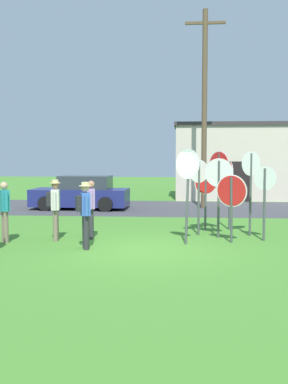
{
  "coord_description": "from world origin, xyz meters",
  "views": [
    {
      "loc": [
        1.05,
        -11.67,
        2.42
      ],
      "look_at": [
        -0.14,
        2.47,
        1.3
      ],
      "focal_mm": 43.47,
      "sensor_mm": 36.0,
      "label": 1
    }
  ],
  "objects_px": {
    "stop_sign_leaning_right": "(219,183)",
    "stop_sign_low_front": "(206,191)",
    "parked_car_on_street": "(82,194)",
    "stop_sign_rear_right": "(232,197)",
    "stop_sign_rear_left": "(219,176)",
    "stop_sign_center_cluster": "(251,178)",
    "utility_pole": "(204,106)",
    "stop_sign_tallest": "(265,191)",
    "person_with_sunhat": "(90,205)",
    "stop_sign_nearest": "(188,179)",
    "person_in_blue": "(4,208)",
    "person_on_left": "(85,210)",
    "stop_sign_leaning_left": "(199,184)",
    "person_near_signs": "(55,205)",
    "stop_sign_far_back": "(230,183)"
  },
  "relations": [
    {
      "from": "stop_sign_rear_right",
      "to": "person_with_sunhat",
      "type": "distance_m",
      "value": 4.04
    },
    {
      "from": "stop_sign_rear_left",
      "to": "person_on_left",
      "type": "xyz_separation_m",
      "value": [
        -3.64,
        -2.95,
        -0.77
      ]
    },
    {
      "from": "person_on_left",
      "to": "person_with_sunhat",
      "type": "relative_size",
      "value": 1.03
    },
    {
      "from": "stop_sign_rear_left",
      "to": "person_in_blue",
      "type": "bearing_deg",
      "value": -160.09
    },
    {
      "from": "stop_sign_tallest",
      "to": "person_with_sunhat",
      "type": "bearing_deg",
      "value": -179.24
    },
    {
      "from": "utility_pole",
      "to": "parked_car_on_street",
      "type": "height_order",
      "value": "utility_pole"
    },
    {
      "from": "utility_pole",
      "to": "stop_sign_nearest",
      "type": "distance_m",
      "value": 9.2
    },
    {
      "from": "stop_sign_rear_right",
      "to": "stop_sign_leaning_right",
      "type": "xyz_separation_m",
      "value": [
        -0.29,
        0.83,
        0.33
      ]
    },
    {
      "from": "parked_car_on_street",
      "to": "stop_sign_rear_right",
      "type": "bearing_deg",
      "value": -52.54
    },
    {
      "from": "stop_sign_rear_right",
      "to": "stop_sign_nearest",
      "type": "relative_size",
      "value": 0.73
    },
    {
      "from": "utility_pole",
      "to": "stop_sign_tallest",
      "type": "height_order",
      "value": "utility_pole"
    },
    {
      "from": "utility_pole",
      "to": "stop_sign_rear_left",
      "type": "height_order",
      "value": "utility_pole"
    },
    {
      "from": "stop_sign_center_cluster",
      "to": "person_near_signs",
      "type": "bearing_deg",
      "value": -167.51
    },
    {
      "from": "stop_sign_nearest",
      "to": "utility_pole",
      "type": "bearing_deg",
      "value": 84.6
    },
    {
      "from": "stop_sign_center_cluster",
      "to": "parked_car_on_street",
      "type": "bearing_deg",
      "value": 135.37
    },
    {
      "from": "stop_sign_leaning_right",
      "to": "stop_sign_low_front",
      "type": "bearing_deg",
      "value": 104.79
    },
    {
      "from": "parked_car_on_street",
      "to": "stop_sign_far_back",
      "type": "distance_m",
      "value": 8.16
    },
    {
      "from": "utility_pole",
      "to": "stop_sign_center_cluster",
      "type": "bearing_deg",
      "value": -81.58
    },
    {
      "from": "person_on_left",
      "to": "stop_sign_leaning_left",
      "type": "bearing_deg",
      "value": 38.46
    },
    {
      "from": "stop_sign_tallest",
      "to": "stop_sign_low_front",
      "type": "bearing_deg",
      "value": 133.86
    },
    {
      "from": "stop_sign_tallest",
      "to": "stop_sign_rear_left",
      "type": "bearing_deg",
      "value": 130.96
    },
    {
      "from": "utility_pole",
      "to": "parked_car_on_street",
      "type": "bearing_deg",
      "value": -172.25
    },
    {
      "from": "stop_sign_far_back",
      "to": "stop_sign_low_front",
      "type": "bearing_deg",
      "value": -160.69
    },
    {
      "from": "person_with_sunhat",
      "to": "utility_pole",
      "type": "bearing_deg",
      "value": 65.92
    },
    {
      "from": "stop_sign_nearest",
      "to": "stop_sign_leaning_right",
      "type": "height_order",
      "value": "stop_sign_nearest"
    },
    {
      "from": "parked_car_on_street",
      "to": "stop_sign_tallest",
      "type": "bearing_deg",
      "value": -46.71
    },
    {
      "from": "utility_pole",
      "to": "stop_sign_rear_right",
      "type": "bearing_deg",
      "value": -87.36
    },
    {
      "from": "stop_sign_rear_left",
      "to": "stop_sign_leaning_right",
      "type": "distance_m",
      "value": 0.96
    },
    {
      "from": "stop_sign_rear_right",
      "to": "stop_sign_rear_left",
      "type": "height_order",
      "value": "stop_sign_rear_left"
    },
    {
      "from": "parked_car_on_street",
      "to": "stop_sign_rear_left",
      "type": "height_order",
      "value": "stop_sign_rear_left"
    },
    {
      "from": "parked_car_on_street",
      "to": "utility_pole",
      "type": "bearing_deg",
      "value": 7.75
    },
    {
      "from": "stop_sign_leaning_right",
      "to": "stop_sign_tallest",
      "type": "xyz_separation_m",
      "value": [
        1.25,
        -0.42,
        -0.19
      ]
    },
    {
      "from": "stop_sign_leaning_left",
      "to": "stop_sign_rear_left",
      "type": "bearing_deg",
      "value": 41.32
    },
    {
      "from": "stop_sign_rear_left",
      "to": "stop_sign_low_front",
      "type": "bearing_deg",
      "value": 144.83
    },
    {
      "from": "stop_sign_center_cluster",
      "to": "person_with_sunhat",
      "type": "relative_size",
      "value": 1.51
    },
    {
      "from": "person_in_blue",
      "to": "utility_pole",
      "type": "bearing_deg",
      "value": 56.41
    },
    {
      "from": "stop_sign_leaning_left",
      "to": "stop_sign_far_back",
      "type": "bearing_deg",
      "value": 47.12
    },
    {
      "from": "person_on_left",
      "to": "stop_sign_nearest",
      "type": "bearing_deg",
      "value": 19.02
    },
    {
      "from": "stop_sign_leaning_left",
      "to": "person_near_signs",
      "type": "relative_size",
      "value": 1.32
    },
    {
      "from": "utility_pole",
      "to": "stop_sign_leaning_right",
      "type": "bearing_deg",
      "value": -89.23
    },
    {
      "from": "parked_car_on_street",
      "to": "stop_sign_rear_right",
      "type": "height_order",
      "value": "stop_sign_rear_right"
    },
    {
      "from": "stop_sign_low_front",
      "to": "stop_sign_center_cluster",
      "type": "xyz_separation_m",
      "value": [
        1.29,
        -0.85,
        0.45
      ]
    },
    {
      "from": "utility_pole",
      "to": "parked_car_on_street",
      "type": "xyz_separation_m",
      "value": [
        -5.51,
        -0.75,
        -3.95
      ]
    },
    {
      "from": "stop_sign_leaning_right",
      "to": "stop_sign_center_cluster",
      "type": "bearing_deg",
      "value": 20.92
    },
    {
      "from": "person_in_blue",
      "to": "person_on_left",
      "type": "height_order",
      "value": "person_on_left"
    },
    {
      "from": "utility_pole",
      "to": "stop_sign_center_cluster",
      "type": "xyz_separation_m",
      "value": [
        1.07,
        -7.25,
        -2.9
      ]
    },
    {
      "from": "stop_sign_far_back",
      "to": "stop_sign_rear_left",
      "type": "bearing_deg",
      "value": -125.6
    },
    {
      "from": "parked_car_on_street",
      "to": "person_with_sunhat",
      "type": "height_order",
      "value": "person_with_sunhat"
    },
    {
      "from": "stop_sign_nearest",
      "to": "stop_sign_rear_left",
      "type": "distance_m",
      "value": 2.27
    },
    {
      "from": "stop_sign_nearest",
      "to": "stop_sign_tallest",
      "type": "distance_m",
      "value": 2.31
    }
  ]
}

